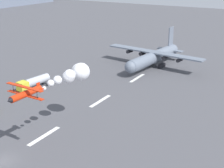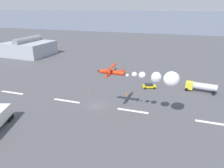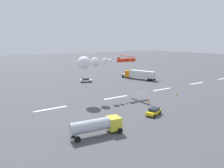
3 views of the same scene
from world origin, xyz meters
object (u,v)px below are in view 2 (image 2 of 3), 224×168
(fuel_tanker_truck, at_px, (200,86))
(airport_staff_sedan, at_px, (149,86))
(traffic_cone_far, at_px, (127,94))
(stunt_biplane_red, at_px, (162,78))
(traffic_cone_near, at_px, (90,90))

(fuel_tanker_truck, height_order, airport_staff_sedan, fuel_tanker_truck)
(airport_staff_sedan, distance_m, traffic_cone_far, 9.36)
(fuel_tanker_truck, distance_m, traffic_cone_far, 23.10)
(stunt_biplane_red, height_order, traffic_cone_far, stunt_biplane_red)
(stunt_biplane_red, bearing_deg, fuel_tanker_truck, 63.38)
(fuel_tanker_truck, bearing_deg, airport_staff_sedan, -172.72)
(stunt_biplane_red, height_order, traffic_cone_near, stunt_biplane_red)
(stunt_biplane_red, bearing_deg, traffic_cone_near, 154.04)
(traffic_cone_far, bearing_deg, stunt_biplane_red, -47.26)
(fuel_tanker_truck, distance_m, traffic_cone_near, 34.31)
(traffic_cone_near, relative_size, traffic_cone_far, 1.00)
(traffic_cone_near, bearing_deg, traffic_cone_far, 2.62)
(traffic_cone_near, height_order, traffic_cone_far, same)
(airport_staff_sedan, relative_size, traffic_cone_far, 6.04)
(fuel_tanker_truck, relative_size, traffic_cone_near, 12.29)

